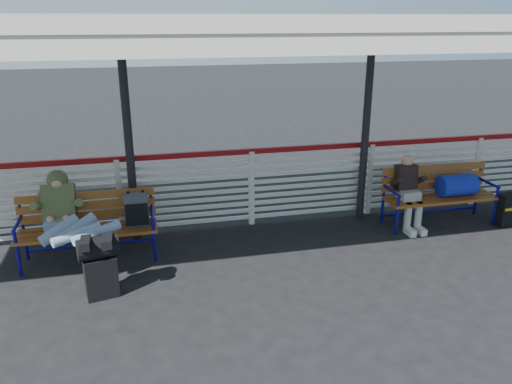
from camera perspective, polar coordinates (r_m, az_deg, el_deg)
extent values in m
plane|color=black|center=(6.38, 3.32, -10.11)|extent=(60.00, 60.00, 0.00)
cube|color=silver|center=(7.82, -0.53, 0.43)|extent=(12.00, 0.04, 1.04)
cube|color=maroon|center=(7.64, -0.54, 4.69)|extent=(12.00, 0.06, 0.08)
cube|color=silver|center=(6.42, 1.48, 18.86)|extent=(12.60, 3.60, 0.16)
cube|color=silver|center=(4.76, 7.06, 17.00)|extent=(12.60, 0.06, 0.30)
cylinder|color=black|center=(7.25, -14.36, 5.72)|extent=(0.12, 0.12, 3.00)
cylinder|color=black|center=(8.02, 12.44, 7.14)|extent=(0.12, 0.12, 3.00)
cube|color=black|center=(6.21, -17.28, -9.27)|extent=(0.40, 0.29, 0.50)
cylinder|color=black|center=(6.04, -17.63, -6.10)|extent=(0.50, 0.35, 0.26)
cube|color=#A0651E|center=(7.00, -18.65, -4.27)|extent=(1.80, 0.50, 0.04)
cube|color=#A0651E|center=(7.14, -18.72, -1.47)|extent=(1.80, 0.10, 0.40)
cylinder|color=#110D91|center=(7.06, -25.49, -7.03)|extent=(0.04, 0.04, 0.45)
cylinder|color=#110D91|center=(6.87, -11.49, -6.14)|extent=(0.04, 0.04, 0.45)
cylinder|color=#110D91|center=(7.39, -25.05, -3.88)|extent=(0.04, 0.04, 0.90)
cylinder|color=#110D91|center=(7.21, -11.76, -2.95)|extent=(0.04, 0.04, 0.90)
cube|color=#4E5155|center=(6.89, -13.48, -2.00)|extent=(0.31, 0.20, 0.44)
cube|color=#A0651E|center=(8.35, 20.39, -0.66)|extent=(1.80, 0.50, 0.04)
cube|color=#A0651E|center=(8.48, 19.66, 1.64)|extent=(1.80, 0.10, 0.40)
cylinder|color=#110D91|center=(7.84, 15.77, -3.20)|extent=(0.04, 0.04, 0.45)
cylinder|color=#110D91|center=(8.77, 25.58, -2.02)|extent=(0.04, 0.04, 0.45)
cylinder|color=#110D91|center=(8.15, 14.36, -0.52)|extent=(0.04, 0.04, 0.90)
cylinder|color=#110D91|center=(9.04, 23.98, 0.35)|extent=(0.04, 0.04, 0.90)
cylinder|color=#102596|center=(8.43, 21.96, 0.71)|extent=(0.59, 0.34, 0.34)
cube|color=#8194AE|center=(7.06, -21.52, -3.63)|extent=(0.36, 0.26, 0.18)
cube|color=#4A532C|center=(7.16, -21.57, -1.10)|extent=(0.42, 0.38, 0.53)
sphere|color=#4A532C|center=(7.16, -21.75, 1.27)|extent=(0.28, 0.28, 0.28)
sphere|color=tan|center=(7.13, -21.78, 1.10)|extent=(0.21, 0.21, 0.21)
cube|color=black|center=(5.96, -18.91, -5.56)|extent=(0.11, 0.27, 0.10)
cube|color=black|center=(5.94, -16.61, -5.41)|extent=(0.11, 0.27, 0.10)
cube|color=#ADAA9D|center=(8.07, 17.07, -0.37)|extent=(0.30, 0.24, 0.16)
cube|color=black|center=(8.10, 16.76, 1.61)|extent=(0.32, 0.23, 0.42)
sphere|color=tan|center=(8.05, 16.87, 3.49)|extent=(0.19, 0.19, 0.19)
cylinder|color=#ADAA9D|center=(7.98, 16.94, -2.81)|extent=(0.11, 0.11, 0.46)
cylinder|color=#ADAA9D|center=(8.07, 18.05, -2.68)|extent=(0.11, 0.11, 0.46)
cube|color=silver|center=(7.97, 17.16, -4.34)|extent=(0.10, 0.24, 0.10)
cube|color=silver|center=(8.06, 18.27, -4.19)|extent=(0.10, 0.24, 0.10)
cube|color=black|center=(8.84, 26.82, -1.79)|extent=(0.39, 0.24, 0.52)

